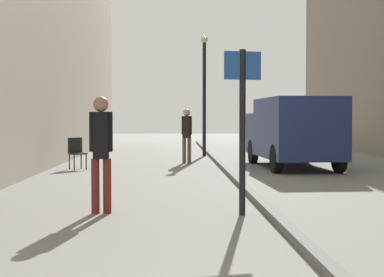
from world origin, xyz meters
The scene contains 8 objects.
ground_plane centered at (0.00, 12.00, 0.00)m, with size 80.00×80.00×0.00m, color gray.
kerb_strip centered at (1.58, 12.00, 0.06)m, with size 0.16×40.00×0.12m, color #615F5B.
pedestrian_main_foreground centered at (-1.09, 6.50, 1.08)m, with size 0.37×0.24×1.87m.
pedestrian_mid_block centered at (0.54, 16.48, 1.05)m, with size 0.35×0.27×1.82m.
delivery_van centered at (3.74, 14.68, 1.15)m, with size 2.24×4.97×2.12m.
street_sign_post centered at (1.15, 6.26, 1.55)m, with size 0.59×0.15×2.60m.
lamp_post centered at (1.32, 20.01, 2.72)m, with size 0.28×0.28×4.76m.
cafe_chair_near_window centered at (-2.80, 14.40, 0.55)m, with size 0.61×0.61×0.94m.
Camera 1 is at (0.05, -2.65, 1.54)m, focal length 53.46 mm.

